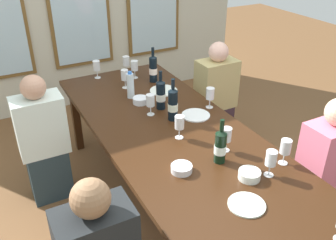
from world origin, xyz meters
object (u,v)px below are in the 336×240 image
at_px(seated_person_2, 44,143).
at_px(wine_glass_10, 286,148).
at_px(tasting_bowl_1, 182,168).
at_px(wine_glass_2, 179,123).
at_px(tasting_bowl_2, 140,100).
at_px(wine_bottle_1, 220,146).
at_px(wine_glass_3, 97,66).
at_px(wine_bottle_3, 173,104).
at_px(wine_glass_1, 210,95).
at_px(seated_person_3, 215,99).
at_px(wine_glass_9, 134,66).
at_px(wine_bottle_0, 161,94).
at_px(wine_glass_0, 125,75).
at_px(wine_bottle_2, 153,69).
at_px(wine_glass_5, 150,101).
at_px(wine_glass_8, 226,136).
at_px(seated_person_1, 324,173).
at_px(dining_table, 175,139).
at_px(tasting_bowl_0, 249,175).
at_px(white_plate_0, 196,115).
at_px(wine_glass_7, 126,62).
at_px(water_bottle, 130,85).
at_px(wine_glass_6, 271,159).
at_px(white_plate_1, 247,205).
at_px(white_plate_2, 164,91).

bearing_deg(seated_person_2, wine_glass_10, -46.23).
xyz_separation_m(tasting_bowl_1, wine_glass_10, (0.62, -0.23, 0.10)).
xyz_separation_m(tasting_bowl_1, wine_glass_2, (0.18, 0.35, 0.10)).
bearing_deg(tasting_bowl_2, seated_person_2, 172.78).
xyz_separation_m(wine_bottle_1, wine_glass_3, (-0.25, 1.71, 0.01)).
bearing_deg(wine_bottle_3, tasting_bowl_1, -113.93).
relative_size(wine_glass_1, wine_glass_10, 1.00).
relative_size(wine_bottle_1, wine_glass_1, 1.76).
height_order(wine_glass_1, seated_person_3, seated_person_3).
bearing_deg(wine_glass_9, wine_bottle_0, -95.84).
bearing_deg(wine_glass_2, tasting_bowl_2, 91.52).
relative_size(wine_glass_0, seated_person_3, 0.16).
xyz_separation_m(wine_bottle_2, wine_glass_0, (-0.29, -0.01, -0.01)).
relative_size(wine_bottle_3, seated_person_3, 0.30).
xyz_separation_m(wine_glass_5, wine_glass_10, (0.46, -0.99, -0.00)).
distance_m(tasting_bowl_1, wine_glass_9, 1.56).
height_order(wine_bottle_2, wine_glass_0, wine_bottle_2).
xyz_separation_m(tasting_bowl_1, wine_glass_8, (0.38, 0.06, 0.10)).
bearing_deg(seated_person_1, wine_bottle_0, 125.17).
relative_size(dining_table, wine_glass_1, 15.70).
distance_m(tasting_bowl_1, seated_person_2, 1.29).
bearing_deg(tasting_bowl_0, wine_bottle_1, 103.86).
xyz_separation_m(white_plate_0, wine_glass_10, (0.16, -0.81, 0.11)).
relative_size(wine_glass_0, seated_person_1, 0.16).
distance_m(wine_glass_7, wine_glass_8, 1.61).
height_order(water_bottle, wine_glass_5, water_bottle).
height_order(wine_bottle_0, wine_glass_9, wine_bottle_0).
bearing_deg(water_bottle, tasting_bowl_2, -79.42).
distance_m(tasting_bowl_1, wine_glass_8, 0.39).
height_order(wine_glass_2, wine_glass_3, same).
distance_m(tasting_bowl_1, water_bottle, 1.14).
bearing_deg(tasting_bowl_0, seated_person_1, 0.16).
xyz_separation_m(seated_person_1, seated_person_3, (0.00, 1.37, 0.00)).
relative_size(water_bottle, wine_glass_5, 1.38).
bearing_deg(wine_glass_6, wine_bottle_3, 101.41).
bearing_deg(white_plate_1, seated_person_3, 60.72).
bearing_deg(wine_glass_7, wine_glass_3, 176.73).
bearing_deg(tasting_bowl_1, wine_bottle_2, 71.01).
relative_size(white_plate_2, wine_glass_2, 1.43).
relative_size(wine_bottle_0, wine_glass_9, 1.87).
distance_m(wine_bottle_3, wine_glass_8, 0.56).
distance_m(wine_glass_3, wine_glass_10, 2.01).
height_order(tasting_bowl_2, wine_glass_6, wine_glass_6).
xyz_separation_m(wine_bottle_1, wine_glass_8, (0.11, 0.08, 0.00)).
distance_m(white_plate_1, wine_glass_1, 1.19).
height_order(wine_glass_1, wine_glass_6, same).
xyz_separation_m(wine_glass_9, wine_glass_10, (0.27, -1.75, -0.00)).
relative_size(white_plate_2, wine_bottle_3, 0.74).
distance_m(white_plate_0, wine_bottle_0, 0.33).
height_order(white_plate_0, seated_person_3, seated_person_3).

